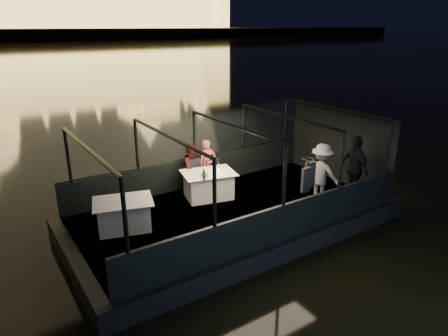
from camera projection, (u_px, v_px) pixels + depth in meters
boat_hull at (232, 225)px, 10.91m from camera, size 8.60×4.40×1.00m
boat_deck at (232, 210)px, 10.74m from camera, size 8.00×4.00×0.04m
gunwale_port at (195, 172)px, 12.16m from camera, size 8.00×0.08×0.90m
gunwale_starboard at (282, 223)px, 9.01m from camera, size 8.00×0.08×0.90m
cabin_glass_port at (194, 135)px, 11.77m from camera, size 8.00×0.02×1.40m
cabin_glass_starboard at (285, 175)px, 8.63m from camera, size 8.00×0.02×1.40m
cabin_roof_glass at (233, 125)px, 9.96m from camera, size 8.00×4.00×0.02m
end_wall_fore at (74, 205)px, 8.28m from camera, size 0.02×4.00×2.30m
end_wall_aft at (338, 145)px, 12.42m from camera, size 0.02×4.00×2.30m
canopy_ribs at (232, 169)px, 10.35m from camera, size 8.00×4.00×2.30m
dining_table_central at (209, 185)px, 11.32m from camera, size 1.65×1.36×0.77m
dining_table_aft at (124, 214)px, 9.57m from camera, size 1.62×1.36×0.74m
chair_port_left at (197, 179)px, 11.60m from camera, size 0.46×0.46×0.98m
chair_port_right at (216, 175)px, 11.92m from camera, size 0.48×0.48×0.89m
coat_stand at (307, 185)px, 9.97m from camera, size 0.47×0.39×1.62m
person_woman_coral at (207, 163)px, 11.97m from camera, size 0.58×0.43×1.47m
person_man_maroon at (192, 167)px, 11.70m from camera, size 0.79×0.67×1.44m
passenger_stripe at (321, 174)px, 10.85m from camera, size 0.94×1.24×1.70m
passenger_dark at (354, 170)px, 11.11m from camera, size 0.70×1.16×1.85m
wine_bottle at (204, 175)px, 10.61m from camera, size 0.08×0.08×0.33m
bread_basket at (204, 175)px, 10.89m from camera, size 0.21×0.21×0.07m
amber_candle at (219, 171)px, 11.22m from camera, size 0.06×0.06×0.08m
plate_near at (230, 172)px, 11.19m from camera, size 0.25×0.25×0.01m
plate_far at (201, 174)px, 11.02m from camera, size 0.32×0.32×0.02m
wine_glass_white at (208, 176)px, 10.69m from camera, size 0.07×0.07×0.18m
wine_glass_red at (219, 168)px, 11.30m from camera, size 0.08×0.08×0.20m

